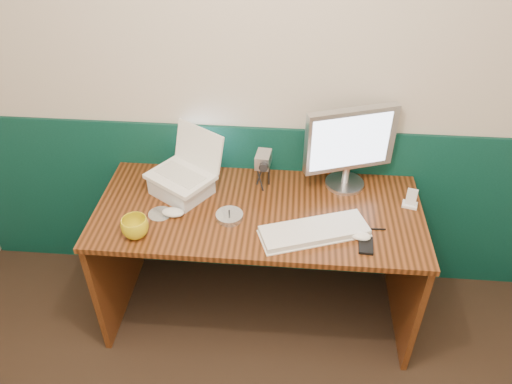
# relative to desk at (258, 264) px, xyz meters

# --- Properties ---
(back_wall) EXTENTS (3.50, 0.04, 2.50)m
(back_wall) POSITION_rel_desk_xyz_m (0.02, 0.37, 0.88)
(back_wall) COLOR beige
(back_wall) RESTS_ON ground
(wainscot) EXTENTS (3.48, 0.02, 1.00)m
(wainscot) POSITION_rel_desk_xyz_m (0.02, 0.36, 0.12)
(wainscot) COLOR #072F27
(wainscot) RESTS_ON ground
(desk) EXTENTS (1.60, 0.70, 0.75)m
(desk) POSITION_rel_desk_xyz_m (0.00, 0.00, 0.00)
(desk) COLOR #311809
(desk) RESTS_ON ground
(laptop_riser) EXTENTS (0.34, 0.33, 0.09)m
(laptop_riser) POSITION_rel_desk_xyz_m (-0.40, 0.10, 0.42)
(laptop_riser) COLOR silver
(laptop_riser) RESTS_ON desk
(laptop) EXTENTS (0.38, 0.36, 0.25)m
(laptop) POSITION_rel_desk_xyz_m (-0.40, 0.10, 0.59)
(laptop) COLOR white
(laptop) RESTS_ON laptop_riser
(monitor) EXTENTS (0.48, 0.28, 0.46)m
(monitor) POSITION_rel_desk_xyz_m (0.43, 0.24, 0.60)
(monitor) COLOR silver
(monitor) RESTS_ON desk
(keyboard) EXTENTS (0.52, 0.32, 0.03)m
(keyboard) POSITION_rel_desk_xyz_m (0.27, -0.16, 0.39)
(keyboard) COLOR white
(keyboard) RESTS_ON desk
(mouse_right) EXTENTS (0.12, 0.09, 0.04)m
(mouse_right) POSITION_rel_desk_xyz_m (0.47, -0.17, 0.39)
(mouse_right) COLOR white
(mouse_right) RESTS_ON desk
(mouse_left) EXTENTS (0.11, 0.07, 0.04)m
(mouse_left) POSITION_rel_desk_xyz_m (-0.41, -0.08, 0.39)
(mouse_left) COLOR white
(mouse_left) RESTS_ON desk
(mug) EXTENTS (0.13, 0.13, 0.10)m
(mug) POSITION_rel_desk_xyz_m (-0.54, -0.24, 0.42)
(mug) COLOR gold
(mug) RESTS_ON desk
(camcorder) EXTENTS (0.11, 0.15, 0.22)m
(camcorder) POSITION_rel_desk_xyz_m (0.01, 0.19, 0.48)
(camcorder) COLOR #B7B8BD
(camcorder) RESTS_ON desk
(cd_spindle) EXTENTS (0.13, 0.13, 0.03)m
(cd_spindle) POSITION_rel_desk_xyz_m (-0.13, -0.08, 0.39)
(cd_spindle) COLOR #B5BEC6
(cd_spindle) RESTS_ON desk
(cd_loose_a) EXTENTS (0.12, 0.12, 0.00)m
(cd_loose_a) POSITION_rel_desk_xyz_m (-0.47, -0.07, 0.38)
(cd_loose_a) COLOR silver
(cd_loose_a) RESTS_ON desk
(pen) EXTENTS (0.15, 0.01, 0.01)m
(pen) POSITION_rel_desk_xyz_m (0.53, -0.10, 0.38)
(pen) COLOR black
(pen) RESTS_ON desk
(papers) EXTENTS (0.16, 0.12, 0.00)m
(papers) POSITION_rel_desk_xyz_m (0.32, -0.09, 0.38)
(papers) COLOR white
(papers) RESTS_ON desk
(dock) EXTENTS (0.08, 0.07, 0.01)m
(dock) POSITION_rel_desk_xyz_m (0.74, 0.09, 0.38)
(dock) COLOR white
(dock) RESTS_ON desk
(music_player) EXTENTS (0.05, 0.04, 0.09)m
(music_player) POSITION_rel_desk_xyz_m (0.74, 0.09, 0.43)
(music_player) COLOR white
(music_player) RESTS_ON dock
(pda) EXTENTS (0.07, 0.11, 0.01)m
(pda) POSITION_rel_desk_xyz_m (0.50, -0.22, 0.38)
(pda) COLOR black
(pda) RESTS_ON desk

